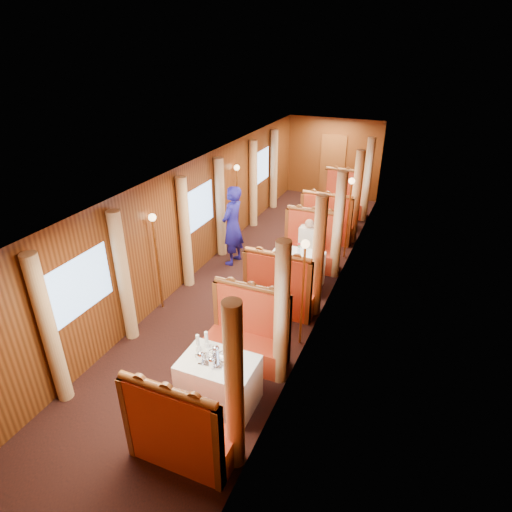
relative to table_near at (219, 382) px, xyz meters
The scene contains 49 objects.
floor 3.60m from the table_near, 102.09° to the left, with size 3.00×12.00×0.01m, color black, non-canonical shape.
ceiling 4.16m from the table_near, 102.09° to the left, with size 3.00×12.00×0.01m, color silver, non-canonical shape.
wall_far 9.57m from the table_near, 94.51° to the left, with size 3.00×2.50×0.01m, color brown, non-canonical shape.
wall_near 2.75m from the table_near, 106.70° to the right, with size 3.00×2.50×0.01m, color brown, non-canonical shape.
wall_left 4.25m from the table_near, 122.74° to the left, with size 12.00×2.50×0.01m, color brown, non-canonical shape.
wall_right 3.68m from the table_near, 77.91° to the left, with size 12.00×2.50×0.01m, color brown, non-canonical shape.
doorway_far 9.52m from the table_near, 94.53° to the left, with size 0.80×0.04×2.00m, color brown.
table_near is the anchor object (origin of this frame).
banquette_near_fwd 1.02m from the table_near, 90.00° to the right, with size 1.30×0.55×1.34m.
banquette_near_aft 1.02m from the table_near, 90.00° to the left, with size 1.30×0.55×1.34m.
table_mid 3.50m from the table_near, 90.00° to the left, with size 1.05×0.72×0.75m, color white.
banquette_mid_fwd 2.49m from the table_near, 90.00° to the left, with size 1.30×0.55×1.34m.
banquette_mid_aft 4.51m from the table_near, 90.00° to the left, with size 1.30×0.55×1.34m.
table_far 7.00m from the table_near, 90.00° to the left, with size 1.05×0.72×0.75m, color white.
banquette_far_fwd 5.99m from the table_near, 90.00° to the left, with size 1.30×0.55×1.34m.
banquette_far_aft 8.01m from the table_near, 90.00° to the left, with size 1.30×0.55×1.34m.
tea_tray 0.39m from the table_near, 164.58° to the right, with size 0.34×0.26×0.01m, color silver.
teapot_left 0.50m from the table_near, 152.88° to the right, with size 0.17×0.13×0.14m, color silver, non-canonical shape.
teapot_right 0.46m from the table_near, 99.94° to the right, with size 0.16×0.12×0.13m, color silver, non-canonical shape.
teapot_back 0.46m from the table_near, 132.60° to the left, with size 0.18×0.13×0.14m, color silver, non-canonical shape.
fruit_plate 0.52m from the table_near, 24.79° to the right, with size 0.21×0.21×0.05m.
cup_inboard 0.61m from the table_near, 163.96° to the left, with size 0.08×0.08×0.26m.
cup_outboard 0.60m from the table_near, 143.60° to the left, with size 0.08×0.08×0.26m.
rose_vase_mid 3.58m from the table_near, 89.65° to the left, with size 0.06×0.06×0.36m.
rose_vase_far 7.04m from the table_near, 89.76° to the left, with size 0.06×0.06×0.36m.
window_left_near 2.48m from the table_near, behind, with size 1.20×0.90×0.01m, color #81ADE3, non-canonical shape.
curtain_left_near_a 2.41m from the table_near, 159.89° to the right, with size 0.22×0.22×2.35m, color tan.
curtain_left_near_b 2.41m from the table_near, 159.89° to the left, with size 0.22×0.22×2.35m, color tan.
window_right_near 1.30m from the table_near, ahead, with size 1.20×0.90×0.01m, color #81ADE3, non-canonical shape.
curtain_right_near_a 1.28m from the table_near, 51.07° to the right, with size 0.22×0.22×2.35m, color tan.
curtain_right_near_b 1.28m from the table_near, 51.07° to the left, with size 0.22×0.22×2.35m, color tan.
window_left_mid 4.29m from the table_near, 122.56° to the left, with size 1.20×0.90×0.01m, color #81ADE3, non-canonical shape.
curtain_left_mid_a 3.55m from the table_near, 128.06° to the left, with size 0.22×0.22×2.35m, color tan.
curtain_left_mid_b 4.85m from the table_near, 116.46° to the left, with size 0.22×0.22×2.35m, color tan.
window_right_mid 3.73m from the table_near, 78.14° to the left, with size 1.20×0.90×0.01m, color #81ADE3, non-canonical shape.
curtain_right_mid_a 2.90m from the table_near, 76.96° to the left, with size 0.22×0.22×2.35m, color tan.
curtain_right_mid_b 4.40m from the table_near, 81.63° to the left, with size 0.22×0.22×2.35m, color tan.
window_left_far 7.43m from the table_near, 107.71° to the left, with size 1.20×0.90×0.01m, color #81ADE3, non-canonical shape.
curtain_left_far_a 6.62m from the table_near, 108.90° to the left, with size 0.22×0.22×2.35m, color tan.
curtain_left_far_b 8.11m from the table_near, 105.31° to the left, with size 0.22×0.22×2.35m, color tan.
window_right_far 7.12m from the table_near, 84.01° to the left, with size 1.20×0.90×0.01m, color #81ADE3, non-canonical shape.
curtain_right_far_a 6.30m from the table_near, 84.22° to the left, with size 0.22×0.22×2.35m, color tan.
curtain_right_far_b 7.85m from the table_near, 85.37° to the left, with size 0.22×0.22×2.35m, color tan.
sconce_left_fore 2.95m from the table_near, 140.86° to the left, with size 0.14×0.14×1.95m.
sconce_right_fore 2.12m from the table_near, 69.62° to the left, with size 0.14×0.14×1.95m.
sconce_left_aft 5.76m from the table_near, 112.27° to the left, with size 0.14×0.14×1.95m.
sconce_right_aft 5.39m from the table_near, 82.94° to the left, with size 0.14×0.14×1.95m.
steward 4.35m from the table_near, 112.89° to the left, with size 0.67×0.44×1.84m, color navy.
passenger 4.31m from the table_near, 90.00° to the left, with size 0.40×0.44×0.76m.
Camera 1 is at (2.99, -7.48, 4.70)m, focal length 30.00 mm.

